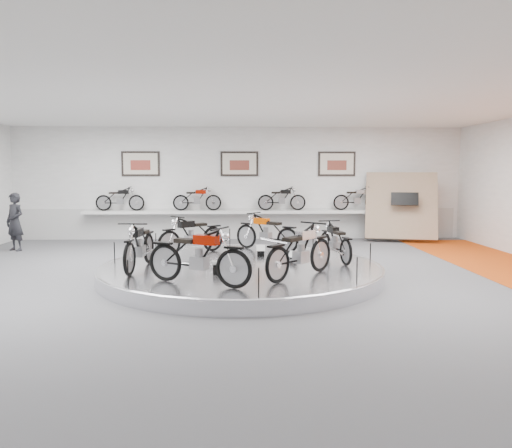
{
  "coord_description": "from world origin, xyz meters",
  "views": [
    {
      "loc": [
        -0.08,
        -10.95,
        2.42
      ],
      "look_at": [
        0.35,
        0.6,
        1.21
      ],
      "focal_mm": 35.0,
      "sensor_mm": 36.0,
      "label": 1
    }
  ],
  "objects_px": {
    "shelf": "(240,212)",
    "bike_c": "(192,235)",
    "bike_e": "(198,256)",
    "bike_d": "(139,245)",
    "display_platform": "(241,271)",
    "bike_b": "(266,232)",
    "bike_a": "(335,241)",
    "bike_f": "(300,251)",
    "visitor": "(15,222)"
  },
  "relations": [
    {
      "from": "bike_d",
      "to": "visitor",
      "type": "height_order",
      "value": "visitor"
    },
    {
      "from": "shelf",
      "to": "bike_f",
      "type": "bearing_deg",
      "value": -81.39
    },
    {
      "from": "shelf",
      "to": "bike_c",
      "type": "distance_m",
      "value": 5.03
    },
    {
      "from": "bike_e",
      "to": "bike_f",
      "type": "bearing_deg",
      "value": 44.17
    },
    {
      "from": "bike_a",
      "to": "bike_d",
      "type": "height_order",
      "value": "bike_d"
    },
    {
      "from": "display_platform",
      "to": "bike_b",
      "type": "xyz_separation_m",
      "value": [
        0.7,
        2.03,
        0.66
      ]
    },
    {
      "from": "display_platform",
      "to": "bike_f",
      "type": "bearing_deg",
      "value": -49.75
    },
    {
      "from": "bike_a",
      "to": "bike_c",
      "type": "xyz_separation_m",
      "value": [
        -3.51,
        1.1,
        0.03
      ]
    },
    {
      "from": "bike_f",
      "to": "visitor",
      "type": "height_order",
      "value": "visitor"
    },
    {
      "from": "bike_c",
      "to": "bike_d",
      "type": "height_order",
      "value": "bike_d"
    },
    {
      "from": "bike_c",
      "to": "bike_f",
      "type": "distance_m",
      "value": 3.81
    },
    {
      "from": "bike_e",
      "to": "bike_d",
      "type": "bearing_deg",
      "value": 158.96
    },
    {
      "from": "bike_c",
      "to": "visitor",
      "type": "relative_size",
      "value": 0.96
    },
    {
      "from": "display_platform",
      "to": "bike_b",
      "type": "distance_m",
      "value": 2.24
    },
    {
      "from": "bike_d",
      "to": "bike_f",
      "type": "bearing_deg",
      "value": 79.66
    },
    {
      "from": "display_platform",
      "to": "bike_c",
      "type": "distance_m",
      "value": 2.09
    },
    {
      "from": "bike_a",
      "to": "bike_b",
      "type": "height_order",
      "value": "bike_b"
    },
    {
      "from": "display_platform",
      "to": "bike_e",
      "type": "height_order",
      "value": "bike_e"
    },
    {
      "from": "bike_b",
      "to": "bike_e",
      "type": "relative_size",
      "value": 0.92
    },
    {
      "from": "bike_c",
      "to": "bike_f",
      "type": "xyz_separation_m",
      "value": [
        2.44,
        -2.93,
        0.04
      ]
    },
    {
      "from": "bike_b",
      "to": "shelf",
      "type": "bearing_deg",
      "value": -41.37
    },
    {
      "from": "shelf",
      "to": "bike_c",
      "type": "relative_size",
      "value": 6.4
    },
    {
      "from": "bike_f",
      "to": "shelf",
      "type": "bearing_deg",
      "value": 51.46
    },
    {
      "from": "visitor",
      "to": "bike_f",
      "type": "bearing_deg",
      "value": -5.94
    },
    {
      "from": "display_platform",
      "to": "bike_d",
      "type": "distance_m",
      "value": 2.36
    },
    {
      "from": "bike_b",
      "to": "bike_e",
      "type": "xyz_separation_m",
      "value": [
        -1.51,
        -4.03,
        0.05
      ]
    },
    {
      "from": "bike_e",
      "to": "bike_c",
      "type": "bearing_deg",
      "value": 124.44
    },
    {
      "from": "bike_b",
      "to": "bike_d",
      "type": "height_order",
      "value": "bike_d"
    },
    {
      "from": "bike_b",
      "to": "bike_d",
      "type": "xyz_separation_m",
      "value": [
        -2.91,
        -2.46,
        0.02
      ]
    },
    {
      "from": "bike_c",
      "to": "display_platform",
      "type": "bearing_deg",
      "value": 89.1
    },
    {
      "from": "shelf",
      "to": "bike_b",
      "type": "relative_size",
      "value": 6.36
    },
    {
      "from": "bike_c",
      "to": "bike_b",
      "type": "bearing_deg",
      "value": 153.81
    },
    {
      "from": "display_platform",
      "to": "bike_d",
      "type": "bearing_deg",
      "value": -168.94
    },
    {
      "from": "shelf",
      "to": "bike_d",
      "type": "xyz_separation_m",
      "value": [
        -2.21,
        -6.83,
        -0.17
      ]
    },
    {
      "from": "bike_d",
      "to": "shelf",
      "type": "bearing_deg",
      "value": 167.52
    },
    {
      "from": "shelf",
      "to": "bike_f",
      "type": "height_order",
      "value": "bike_f"
    },
    {
      "from": "bike_a",
      "to": "bike_e",
      "type": "height_order",
      "value": "bike_e"
    },
    {
      "from": "bike_a",
      "to": "bike_e",
      "type": "bearing_deg",
      "value": 117.31
    },
    {
      "from": "bike_b",
      "to": "bike_d",
      "type": "bearing_deg",
      "value": 79.78
    },
    {
      "from": "bike_a",
      "to": "bike_f",
      "type": "xyz_separation_m",
      "value": [
        -1.07,
        -1.83,
        0.07
      ]
    },
    {
      "from": "shelf",
      "to": "bike_f",
      "type": "xyz_separation_m",
      "value": [
        1.18,
        -7.79,
        -0.16
      ]
    },
    {
      "from": "bike_f",
      "to": "bike_c",
      "type": "bearing_deg",
      "value": 82.67
    },
    {
      "from": "bike_a",
      "to": "bike_c",
      "type": "relative_size",
      "value": 0.93
    },
    {
      "from": "bike_a",
      "to": "bike_b",
      "type": "distance_m",
      "value": 2.23
    },
    {
      "from": "display_platform",
      "to": "bike_a",
      "type": "height_order",
      "value": "bike_a"
    },
    {
      "from": "bike_a",
      "to": "bike_b",
      "type": "relative_size",
      "value": 0.93
    },
    {
      "from": "bike_d",
      "to": "bike_f",
      "type": "relative_size",
      "value": 0.98
    },
    {
      "from": "shelf",
      "to": "bike_d",
      "type": "bearing_deg",
      "value": -107.95
    },
    {
      "from": "bike_b",
      "to": "bike_c",
      "type": "xyz_separation_m",
      "value": [
        -1.96,
        -0.49,
        -0.0
      ]
    },
    {
      "from": "shelf",
      "to": "display_platform",
      "type": "bearing_deg",
      "value": -90.0
    }
  ]
}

